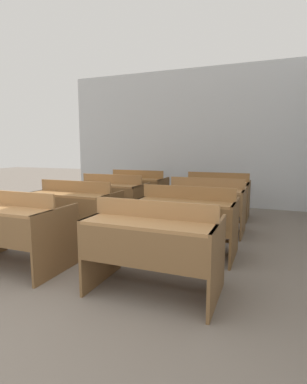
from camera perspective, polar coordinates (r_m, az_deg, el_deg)
The scene contains 9 objects.
wall_back at distance 7.20m, azimuth 7.29°, elevation 10.17°, with size 6.23×0.06×3.14m.
bench_front_left at distance 3.68m, azimuth -25.30°, elevation -6.07°, with size 1.17×0.74×0.87m.
bench_front_right at distance 2.76m, azimuth -0.00°, elevation -9.91°, with size 1.17×0.74×0.87m.
bench_second_left at distance 4.49m, azimuth -14.68°, elevation -3.03°, with size 1.17×0.74×0.87m.
bench_second_right at distance 3.77m, azimuth 6.43°, elevation -4.99°, with size 1.17×0.74×0.87m.
bench_third_left at distance 5.42m, azimuth -7.96°, elevation -0.91°, with size 1.17×0.74×0.87m.
bench_third_right at distance 4.83m, azimuth 9.98°, elevation -2.09°, with size 1.17×0.74×0.87m.
bench_back_left at distance 6.40m, azimuth -3.11°, elevation 0.58°, with size 1.17×0.74×0.87m.
bench_back_right at distance 5.92m, azimuth 12.04°, elevation -0.24°, with size 1.17×0.74×0.87m.
Camera 1 is at (1.78, -1.26, 1.33)m, focal length 28.00 mm.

